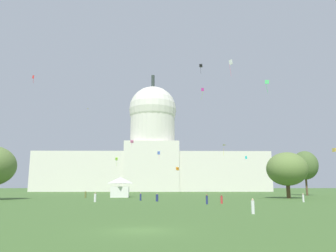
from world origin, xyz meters
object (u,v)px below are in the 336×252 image
at_px(kite_gold_high, 87,110).
at_px(person_white_front_right, 95,198).
at_px(kite_white_mid, 231,64).
at_px(kite_red_high, 33,78).
at_px(person_white_back_right, 253,207).
at_px(person_red_back_center, 222,199).
at_px(kite_orange_low, 177,169).
at_px(kite_lime_low, 117,159).
at_px(person_olive_deep_crowd, 86,195).
at_px(kite_green_mid, 267,83).
at_px(tree_east_near, 287,169).
at_px(person_navy_mid_right, 207,200).
at_px(capitol_building, 152,156).
at_px(person_navy_near_tent, 157,198).
at_px(person_navy_mid_left, 141,197).
at_px(kite_magenta_high, 202,90).
at_px(kite_yellow_mid, 223,146).
at_px(kite_black_high, 201,66).
at_px(kite_blue_low, 159,153).
at_px(kite_gold_low, 334,150).
at_px(kite_turquoise_low, 246,158).
at_px(event_tent, 120,187).
at_px(kite_pink_low, 132,141).
at_px(person_white_aisle_center, 303,198).
at_px(tree_east_far, 305,165).

bearing_deg(kite_gold_high, person_white_front_right, 1.93).
height_order(kite_white_mid, kite_red_high, kite_red_high).
bearing_deg(person_white_back_right, person_white_front_right, 88.77).
xyz_separation_m(person_red_back_center, kite_orange_low, (-3.34, 83.39, 9.31)).
bearing_deg(kite_red_high, kite_lime_low, 133.36).
distance_m(person_olive_deep_crowd, kite_white_mid, 45.74).
bearing_deg(kite_green_mid, kite_red_high, -127.07).
distance_m(tree_east_near, person_navy_mid_right, 33.35).
bearing_deg(kite_white_mid, kite_lime_low, -148.00).
height_order(capitol_building, tree_east_near, capitol_building).
xyz_separation_m(person_navy_near_tent, person_navy_mid_left, (-3.29, 3.11, 0.06)).
xyz_separation_m(kite_magenta_high, kite_red_high, (-54.89, -19.98, -2.17)).
bearing_deg(capitol_building, person_red_back_center, -82.76).
distance_m(kite_orange_low, kite_red_high, 67.25).
xyz_separation_m(capitol_building, kite_red_high, (-34.60, -76.95, 17.13)).
bearing_deg(kite_yellow_mid, person_olive_deep_crowd, -78.16).
bearing_deg(kite_yellow_mid, kite_green_mid, -33.22).
distance_m(kite_magenta_high, kite_black_high, 12.91).
bearing_deg(kite_blue_low, tree_east_near, 42.88).
relative_size(kite_yellow_mid, kite_gold_low, 4.74).
distance_m(person_olive_deep_crowd, kite_magenta_high, 61.63).
bearing_deg(kite_turquoise_low, kite_blue_low, 124.91).
relative_size(person_navy_mid_left, kite_magenta_high, 0.36).
bearing_deg(kite_gold_low, kite_white_mid, -107.79).
height_order(kite_gold_high, kite_white_mid, kite_gold_high).
xyz_separation_m(event_tent, kite_orange_low, (17.19, 52.76, 7.45)).
bearing_deg(kite_pink_low, kite_orange_low, 25.67).
xyz_separation_m(kite_gold_high, kite_lime_low, (14.96, -2.60, -23.40)).
distance_m(person_red_back_center, kite_turquoise_low, 96.56).
bearing_deg(person_white_aisle_center, kite_orange_low, 133.28).
bearing_deg(person_white_aisle_center, tree_east_far, 95.14).
distance_m(tree_east_near, kite_white_mid, 28.40).
relative_size(capitol_building, person_white_front_right, 71.48).
distance_m(kite_pink_low, kite_black_high, 42.55).
xyz_separation_m(person_navy_mid_right, kite_magenta_high, (7.85, 63.84, 37.19)).
xyz_separation_m(person_olive_deep_crowd, kite_green_mid, (47.60, 5.80, 30.29)).
distance_m(person_red_back_center, kite_magenta_high, 72.54).
distance_m(person_olive_deep_crowd, kite_yellow_mid, 70.23).
bearing_deg(kite_lime_low, kite_orange_low, 142.68).
bearing_deg(kite_lime_low, kite_white_mid, 95.16).
distance_m(person_navy_mid_left, kite_red_high, 58.83).
distance_m(capitol_building, kite_green_mid, 94.60).
relative_size(event_tent, kite_red_high, 2.76).
height_order(kite_green_mid, kite_gold_low, kite_green_mid).
distance_m(person_navy_mid_left, kite_green_mid, 49.61).
distance_m(person_white_back_right, kite_pink_low, 79.76).
bearing_deg(kite_orange_low, person_white_aisle_center, 143.54).
relative_size(person_white_aisle_center, kite_lime_low, 0.40).
bearing_deg(kite_magenta_high, kite_yellow_mid, 98.62).
distance_m(kite_gold_high, kite_red_high, 53.33).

